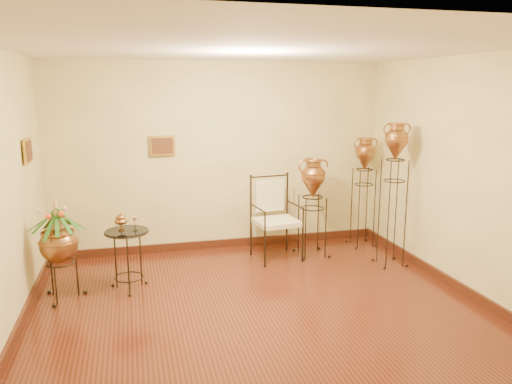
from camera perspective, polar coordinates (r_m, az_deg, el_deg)
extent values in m
plane|color=#552014|center=(5.54, 0.81, -14.08)|extent=(5.00, 5.00, 0.00)
cube|color=#411B0F|center=(7.77, -3.94, -5.87)|extent=(5.00, 0.04, 0.12)
cube|color=#411B0F|center=(5.49, -26.04, -14.93)|extent=(0.04, 5.00, 0.12)
cube|color=#411B0F|center=(6.55, 22.62, -10.23)|extent=(0.04, 5.00, 0.12)
cube|color=gold|center=(7.33, -10.66, 5.20)|extent=(0.36, 0.03, 0.29)
cube|color=gold|center=(6.41, -24.64, 4.30)|extent=(0.03, 0.36, 0.29)
cube|color=beige|center=(7.12, 2.36, -3.46)|extent=(0.64, 0.60, 0.07)
cube|color=beige|center=(7.04, 2.38, -0.80)|extent=(0.44, 0.09, 0.47)
cylinder|color=black|center=(6.19, -14.58, -4.35)|extent=(0.51, 0.51, 0.02)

